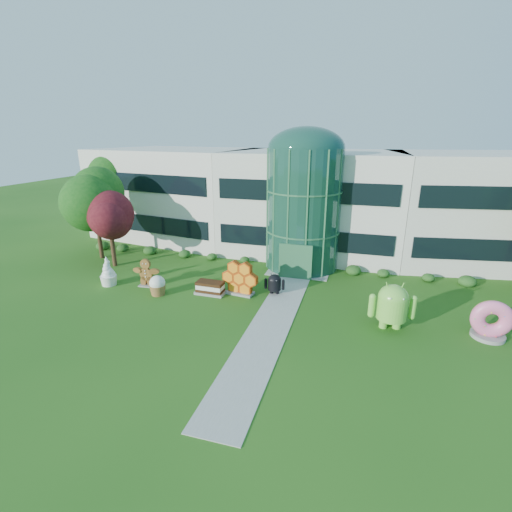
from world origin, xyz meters
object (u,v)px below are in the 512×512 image
(android_green, at_px, (393,303))
(gingerbread, at_px, (146,272))
(android_black, at_px, (274,283))
(donut, at_px, (491,319))

(android_green, height_order, gingerbread, android_green)
(gingerbread, bearing_deg, android_green, -8.89)
(gingerbread, bearing_deg, android_black, 3.67)
(android_black, bearing_deg, android_green, -26.19)
(donut, relative_size, gingerbread, 1.00)
(android_green, distance_m, donut, 5.28)
(android_black, xyz_separation_m, donut, (12.93, -2.36, 0.30))
(donut, bearing_deg, android_black, 171.38)
(donut, height_order, gingerbread, donut)
(android_black, bearing_deg, donut, -16.68)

